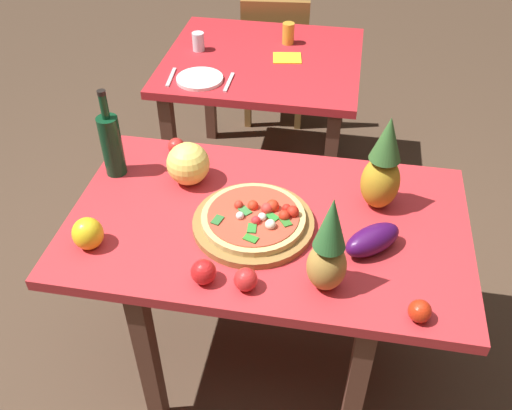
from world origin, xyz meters
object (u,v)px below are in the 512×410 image
object	(u,v)px
wine_bottle	(111,144)
knife_utensil	(229,82)
pineapple_right	(328,250)
drinking_glass_water	(198,42)
eggplant	(373,240)
pizza_board	(253,223)
tomato_at_corner	(203,272)
tomato_near_board	(176,146)
display_table	(267,240)
tomato_by_bottle	(420,311)
tomato_beside_pepper	(246,280)
pizza	(256,217)
dining_chair	(275,53)
melon	(188,164)
napkin_folded	(287,58)
drinking_glass_juice	(288,33)
pineapple_left	(383,168)
bell_pepper	(88,234)
background_table	(262,77)
dinner_plate	(200,79)
fork_utensil	(171,77)

from	to	relation	value
wine_bottle	knife_utensil	world-z (taller)	wine_bottle
pineapple_right	drinking_glass_water	distance (m)	1.68
eggplant	knife_utensil	world-z (taller)	eggplant
pizza_board	wine_bottle	distance (m)	0.60
tomato_at_corner	drinking_glass_water	distance (m)	1.59
tomato_near_board	wine_bottle	bearing A→B (deg)	-139.62
display_table	tomato_by_bottle	bearing A→B (deg)	-35.04
display_table	pineapple_right	bearing A→B (deg)	-50.50
pineapple_right	drinking_glass_water	world-z (taller)	pineapple_right
tomato_beside_pepper	drinking_glass_water	world-z (taller)	drinking_glass_water
pizza	tomato_at_corner	bearing A→B (deg)	-112.20
dining_chair	tomato_beside_pepper	distance (m)	2.22
melon	tomato_near_board	bearing A→B (deg)	120.62
knife_utensil	napkin_folded	world-z (taller)	knife_utensil
wine_bottle	tomato_beside_pepper	bearing A→B (deg)	-39.19
pineapple_right	knife_utensil	distance (m)	1.30
eggplant	drinking_glass_juice	world-z (taller)	drinking_glass_juice
pizza	knife_utensil	bearing A→B (deg)	107.36
pizza_board	knife_utensil	xyz separation A→B (m)	(-0.29, 0.95, -0.01)
dining_chair	pineapple_left	bearing A→B (deg)	103.48
dining_chair	napkin_folded	world-z (taller)	dining_chair
bell_pepper	knife_utensil	bearing A→B (deg)	79.65
pizza_board	wine_bottle	xyz separation A→B (m)	(-0.55, 0.20, 0.11)
background_table	pineapple_left	xyz separation A→B (m)	(0.58, -1.06, 0.27)
wine_bottle	napkin_folded	xyz separation A→B (m)	(0.50, 1.05, -0.12)
background_table	pizza	distance (m)	1.26
display_table	melon	size ratio (longest dim) A/B	8.66
display_table	dining_chair	world-z (taller)	dining_chair
dining_chair	tomato_beside_pepper	bearing A→B (deg)	90.24
pizza_board	drinking_glass_water	xyz separation A→B (m)	(-0.52, 1.27, 0.03)
pizza_board	drinking_glass_juice	size ratio (longest dim) A/B	3.69
pizza_board	napkin_folded	distance (m)	1.25
tomato_beside_pepper	tomato_at_corner	distance (m)	0.13
tomato_beside_pepper	tomato_near_board	size ratio (longest dim) A/B	1.09
eggplant	tomato_at_corner	xyz separation A→B (m)	(-0.49, -0.22, -0.01)
tomato_by_bottle	knife_utensil	distance (m)	1.49
display_table	pizza_board	size ratio (longest dim) A/B	3.33
pineapple_right	tomato_near_board	distance (m)	0.86
drinking_glass_juice	eggplant	bearing A→B (deg)	-72.55
pizza	drinking_glass_juice	xyz separation A→B (m)	(-0.08, 1.43, 0.01)
drinking_glass_water	dinner_plate	xyz separation A→B (m)	(0.09, -0.32, -0.04)
dining_chair	bell_pepper	size ratio (longest dim) A/B	7.87
dining_chair	pizza_board	bearing A→B (deg)	90.34
fork_utensil	knife_utensil	size ratio (longest dim) A/B	1.00
pizza	fork_utensil	distance (m)	1.11
pizza	pizza_board	bearing A→B (deg)	-168.52
pineapple_left	dinner_plate	size ratio (longest dim) A/B	1.59
pineapple_left	tomato_beside_pepper	world-z (taller)	pineapple_left
drinking_glass_juice	drinking_glass_water	size ratio (longest dim) A/B	1.18
dinner_plate	drinking_glass_water	bearing A→B (deg)	105.35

